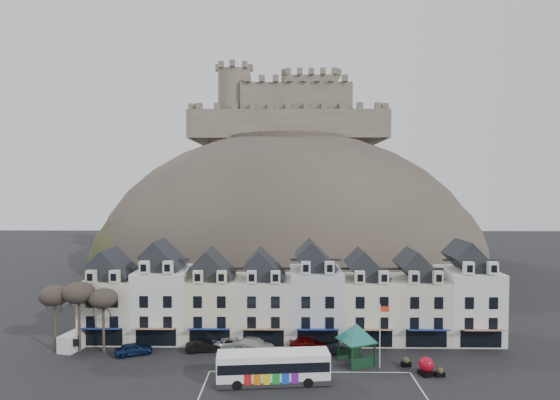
# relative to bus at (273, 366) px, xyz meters

# --- Properties ---
(ground) EXTENTS (300.00, 300.00, 0.00)m
(ground) POSITION_rel_bus_xyz_m (1.90, -2.32, -1.81)
(ground) COLOR black
(ground) RESTS_ON ground
(coach_bay_markings) EXTENTS (22.00, 7.50, 0.01)m
(coach_bay_markings) POSITION_rel_bus_xyz_m (3.90, -1.07, -1.81)
(coach_bay_markings) COLOR silver
(coach_bay_markings) RESTS_ON ground
(townhouse_terrace) EXTENTS (54.40, 9.35, 11.80)m
(townhouse_terrace) POSITION_rel_bus_xyz_m (2.05, 13.65, 3.49)
(townhouse_terrace) COLOR beige
(townhouse_terrace) RESTS_ON ground
(castle_hill) EXTENTS (100.00, 76.00, 68.00)m
(castle_hill) POSITION_rel_bus_xyz_m (3.16, 66.63, -1.70)
(castle_hill) COLOR #3E3630
(castle_hill) RESTS_ON ground
(castle) EXTENTS (50.20, 22.20, 22.00)m
(castle) POSITION_rel_bus_xyz_m (2.41, 73.61, 38.38)
(castle) COLOR #655A4D
(castle) RESTS_ON ground
(tree_left_far) EXTENTS (3.61, 3.61, 8.24)m
(tree_left_far) POSITION_rel_bus_xyz_m (-27.10, 8.18, 5.09)
(tree_left_far) COLOR #3B2F26
(tree_left_far) RESTS_ON ground
(tree_left_mid) EXTENTS (3.78, 3.78, 8.64)m
(tree_left_mid) POSITION_rel_bus_xyz_m (-24.10, 8.18, 5.43)
(tree_left_mid) COLOR #3B2F26
(tree_left_mid) RESTS_ON ground
(tree_left_near) EXTENTS (3.43, 3.43, 7.84)m
(tree_left_near) POSITION_rel_bus_xyz_m (-21.10, 8.18, 4.75)
(tree_left_near) COLOR #3B2F26
(tree_left_near) RESTS_ON ground
(bus) EXTENTS (11.79, 3.73, 3.27)m
(bus) POSITION_rel_bus_xyz_m (0.00, 0.00, 0.00)
(bus) COLOR #262628
(bus) RESTS_ON ground
(bus_shelter) EXTENTS (6.65, 6.65, 4.61)m
(bus_shelter) POSITION_rel_bus_xyz_m (9.41, 5.14, 1.77)
(bus_shelter) COLOR black
(bus_shelter) RESTS_ON ground
(red_buoy) EXTENTS (1.72, 1.72, 1.97)m
(red_buoy) POSITION_rel_bus_xyz_m (16.46, 2.10, -0.80)
(red_buoy) COLOR black
(red_buoy) RESTS_ON ground
(flagpole) EXTENTS (1.05, 0.17, 7.24)m
(flagpole) POSITION_rel_bus_xyz_m (11.92, 3.83, 2.32)
(flagpole) COLOR silver
(flagpole) RESTS_ON ground
(white_van) EXTENTS (2.92, 4.81, 2.05)m
(white_van) POSITION_rel_bus_xyz_m (-25.09, 9.34, -0.78)
(white_van) COLOR white
(white_van) RESTS_ON ground
(planter_west) EXTENTS (1.03, 0.69, 0.99)m
(planter_west) POSITION_rel_bus_xyz_m (17.83, 1.73, -1.33)
(planter_west) COLOR black
(planter_west) RESTS_ON ground
(planter_east) EXTENTS (1.14, 0.75, 1.08)m
(planter_east) POSITION_rel_bus_xyz_m (14.90, 4.31, -1.29)
(planter_east) COLOR black
(planter_east) RESTS_ON ground
(car_navy) EXTENTS (4.64, 3.21, 1.47)m
(car_navy) POSITION_rel_bus_xyz_m (-17.06, 7.18, -1.08)
(car_navy) COLOR #0C1A3D
(car_navy) RESTS_ON ground
(car_black) EXTENTS (4.38, 2.16, 1.38)m
(car_black) POSITION_rel_bus_xyz_m (-8.90, 8.35, -1.12)
(car_black) COLOR black
(car_black) RESTS_ON ground
(car_silver) EXTENTS (5.06, 3.36, 1.31)m
(car_silver) POSITION_rel_bus_xyz_m (-5.80, 9.68, -1.15)
(car_silver) COLOR #B1B5BA
(car_silver) RESTS_ON ground
(car_white) EXTENTS (5.60, 3.94, 1.51)m
(car_white) POSITION_rel_bus_xyz_m (-2.50, 8.87, -1.06)
(car_white) COLOR silver
(car_white) RESTS_ON ground
(car_maroon) EXTENTS (4.74, 2.26, 1.57)m
(car_maroon) POSITION_rel_bus_xyz_m (4.08, 9.49, -1.03)
(car_maroon) COLOR #4D0504
(car_maroon) RESTS_ON ground
(car_charcoal) EXTENTS (3.85, 1.84, 1.22)m
(car_charcoal) POSITION_rel_bus_xyz_m (7.90, 7.71, -1.20)
(car_charcoal) COLOR black
(car_charcoal) RESTS_ON ground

